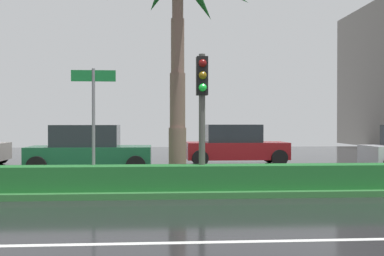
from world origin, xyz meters
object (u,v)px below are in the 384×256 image
at_px(traffic_signal_median_right, 202,96).
at_px(car_in_traffic_third, 89,150).
at_px(street_name_sign, 94,112).
at_px(car_in_traffic_fourth, 235,145).

height_order(traffic_signal_median_right, car_in_traffic_third, traffic_signal_median_right).
distance_m(street_name_sign, car_in_traffic_third, 5.33).
relative_size(traffic_signal_median_right, car_in_traffic_fourth, 0.78).
distance_m(traffic_signal_median_right, car_in_traffic_third, 6.56).
bearing_deg(traffic_signal_median_right, car_in_traffic_fourth, 75.18).
height_order(traffic_signal_median_right, car_in_traffic_fourth, traffic_signal_median_right).
bearing_deg(street_name_sign, traffic_signal_median_right, -3.23).
height_order(street_name_sign, car_in_traffic_third, street_name_sign).
xyz_separation_m(car_in_traffic_third, car_in_traffic_fourth, (5.78, 3.16, 0.00)).
bearing_deg(traffic_signal_median_right, street_name_sign, 176.77).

